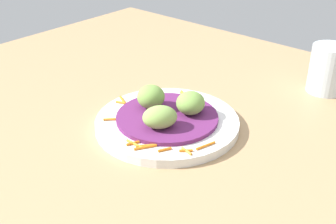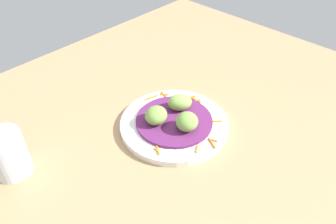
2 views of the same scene
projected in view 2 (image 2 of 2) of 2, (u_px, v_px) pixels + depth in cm
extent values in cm
cube|color=tan|center=(203.00, 129.00, 77.18)|extent=(110.00, 110.00, 2.00)
cylinder|color=white|center=(174.00, 124.00, 75.70)|extent=(24.48, 24.48, 1.54)
cylinder|color=#60235B|center=(174.00, 121.00, 74.98)|extent=(17.33, 17.33, 0.71)
cylinder|color=orange|center=(197.00, 149.00, 68.43)|extent=(2.07, 1.42, 0.40)
cylinder|color=orange|center=(151.00, 97.00, 81.87)|extent=(3.50, 1.34, 0.40)
cylinder|color=orange|center=(188.00, 98.00, 81.57)|extent=(2.56, 2.23, 0.40)
cylinder|color=orange|center=(157.00, 151.00, 68.03)|extent=(0.52, 1.83, 0.40)
cylinder|color=orange|center=(213.00, 140.00, 70.39)|extent=(1.06, 1.84, 0.40)
cylinder|color=orange|center=(164.00, 94.00, 82.80)|extent=(1.69, 1.76, 0.40)
cylinder|color=orange|center=(177.00, 95.00, 82.49)|extent=(2.08, 1.33, 0.40)
cylinder|color=orange|center=(195.00, 100.00, 81.17)|extent=(0.44, 3.29, 0.40)
cylinder|color=orange|center=(216.00, 121.00, 75.09)|extent=(2.16, 2.07, 0.40)
cylinder|color=orange|center=(158.00, 150.00, 68.12)|extent=(1.83, 2.42, 0.40)
cylinder|color=orange|center=(212.00, 143.00, 69.71)|extent=(1.74, 2.94, 0.40)
cylinder|color=orange|center=(196.00, 101.00, 80.87)|extent=(2.70, 1.43, 0.40)
cylinder|color=orange|center=(164.00, 94.00, 82.91)|extent=(0.87, 2.25, 0.40)
cylinder|color=orange|center=(188.00, 97.00, 81.89)|extent=(3.27, 2.16, 0.40)
ellipsoid|color=#759E47|center=(156.00, 115.00, 72.95)|extent=(6.70, 6.48, 3.76)
ellipsoid|color=#759E47|center=(187.00, 122.00, 71.08)|extent=(5.60, 5.50, 4.09)
ellipsoid|color=#84A851|center=(180.00, 102.00, 76.53)|extent=(6.98, 6.79, 3.70)
cylinder|color=silver|center=(7.00, 154.00, 63.33)|extent=(7.23, 7.23, 9.42)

